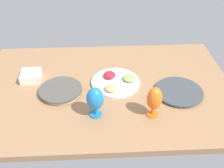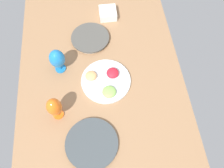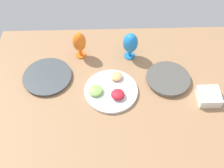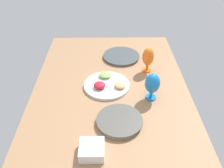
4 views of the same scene
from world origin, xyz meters
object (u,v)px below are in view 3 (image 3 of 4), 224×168
Objects in this scene: dinner_plate_right at (47,77)px; hurricane_glass_orange at (79,43)px; hurricane_glass_blue at (130,43)px; fruit_platter at (111,90)px; square_bowl_white at (209,96)px; dinner_plate_left at (168,79)px.

hurricane_glass_orange reaches higher than dinner_plate_right.
dinner_plate_right is 1.58× the size of hurricane_glass_blue.
fruit_platter is (-37.93, 11.69, 0.48)cm from dinner_plate_right.
fruit_platter is at bearing 162.87° from dinner_plate_right.
dinner_plate_right is at bearing -11.40° from square_bowl_white.
fruit_platter is at bearing -7.30° from square_bowl_white.
square_bowl_white is (-73.57, 36.87, -8.13)cm from hurricane_glass_orange.
fruit_platter is 55.54cm from square_bowl_white.
dinner_plate_right is at bearing -17.13° from fruit_platter.
dinner_plate_left is at bearing 176.59° from dinner_plate_right.
fruit_platter is at bearing 121.83° from hurricane_glass_orange.
hurricane_glass_orange is 82.70cm from square_bowl_white.
hurricane_glass_orange is at bearing -26.62° from square_bowl_white.
hurricane_glass_blue is at bearing -162.01° from dinner_plate_right.
square_bowl_white reaches higher than dinner_plate_left.
dinner_plate_right is at bearing 17.99° from hurricane_glass_blue.
fruit_platter is 2.53× the size of square_bowl_white.
dinner_plate_right is 54.38cm from hurricane_glass_blue.
hurricane_glass_blue is 55.56cm from square_bowl_white.
hurricane_glass_blue reaches higher than dinner_plate_right.
hurricane_glass_blue is (21.61, -20.82, 9.75)cm from dinner_plate_left.
square_bowl_white is (-42.20, 35.24, -8.05)cm from hurricane_glass_blue.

